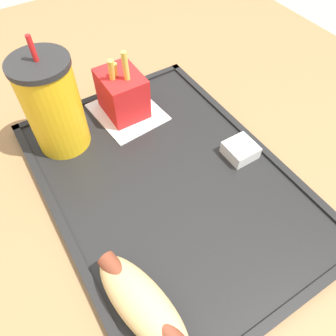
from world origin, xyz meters
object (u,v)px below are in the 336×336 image
hot_dog_far (142,304)px  sauce_cup_mayo (240,150)px  soda_cup (53,106)px  fries_carton (122,93)px

hot_dog_far → sauce_cup_mayo: size_ratio=3.28×
soda_cup → hot_dog_far: size_ratio=1.26×
hot_dog_far → sauce_cup_mayo: 0.27m
soda_cup → fries_carton: bearing=-83.8°
soda_cup → fries_carton: (0.01, -0.12, -0.04)m
hot_dog_far → fries_carton: (0.31, -0.14, 0.01)m
soda_cup → sauce_cup_mayo: bearing=-127.9°
soda_cup → fries_carton: soda_cup is taller
hot_dog_far → sauce_cup_mayo: bearing=-63.1°
hot_dog_far → fries_carton: fries_carton is taller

